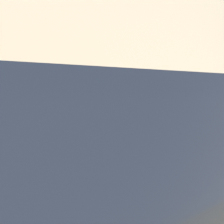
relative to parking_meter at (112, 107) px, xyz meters
name	(u,v)px	position (x,y,z in m)	size (l,w,h in m)	color
sidewalk	(71,154)	(-0.43, 1.09, -1.11)	(24.00, 2.80, 0.14)	#9E9B96
building_facade	(43,31)	(-0.43, 4.30, 2.29)	(24.00, 0.30, 6.96)	tan
parking_meter	(112,107)	(0.00, 0.00, 0.00)	(0.19, 0.14, 1.39)	slate
parked_car_beside_meter	(52,206)	(-1.23, -1.46, -0.44)	(4.61, 1.89, 1.55)	black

